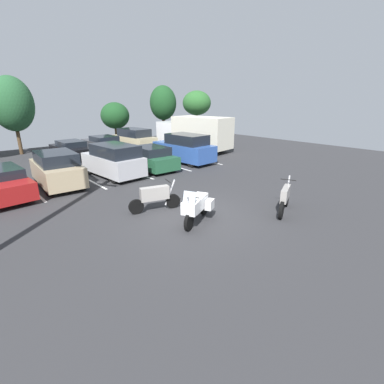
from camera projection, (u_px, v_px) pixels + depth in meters
name	position (u px, v px, depth m)	size (l,w,h in m)	color
ground	(193.00, 217.00, 10.93)	(44.00, 44.00, 0.10)	#2D2D30
motorcycle_touring	(196.00, 206.00, 10.12)	(2.01, 1.31, 1.41)	black
motorcycle_second	(285.00, 198.00, 11.15)	(2.04, 1.00, 1.34)	black
motorcycle_third	(155.00, 197.00, 11.25)	(2.11, 0.82, 1.24)	black
parking_stripes	(88.00, 180.00, 15.84)	(17.27, 4.77, 0.01)	silver
car_red	(0.00, 182.00, 12.91)	(2.13, 4.95, 1.41)	maroon
car_tan	(57.00, 169.00, 14.48)	(2.08, 4.33, 1.80)	tan
car_silver	(114.00, 160.00, 16.28)	(2.19, 4.35, 1.90)	#B7B7BC
car_green	(150.00, 158.00, 18.09)	(2.00, 4.43, 1.49)	#235638
car_blue	(184.00, 148.00, 20.01)	(2.18, 4.92, 2.02)	#2D519E
car_far_black	(71.00, 150.00, 21.36)	(1.98, 4.57, 1.36)	black
car_far_charcoal	(104.00, 145.00, 23.51)	(2.01, 4.77, 1.44)	#38383D
car_far_champagne	(134.00, 139.00, 25.17)	(2.33, 4.70, 1.86)	#C1B289
box_truck	(195.00, 133.00, 24.53)	(3.37, 7.27, 2.93)	silver
tree_rear	(163.00, 103.00, 30.22)	(2.87, 2.87, 5.77)	#4C3823
tree_left	(197.00, 103.00, 35.63)	(3.61, 3.61, 5.40)	#4C3823
tree_far_right	(115.00, 116.00, 28.52)	(2.87, 2.87, 4.07)	#4C3823
tree_far_left	(12.00, 104.00, 21.92)	(3.16, 3.16, 6.11)	#4C3823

